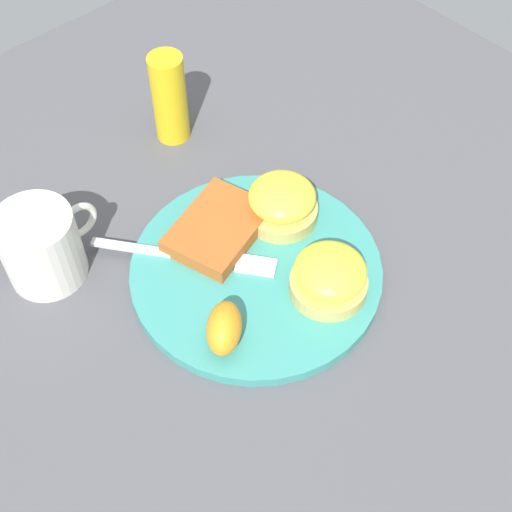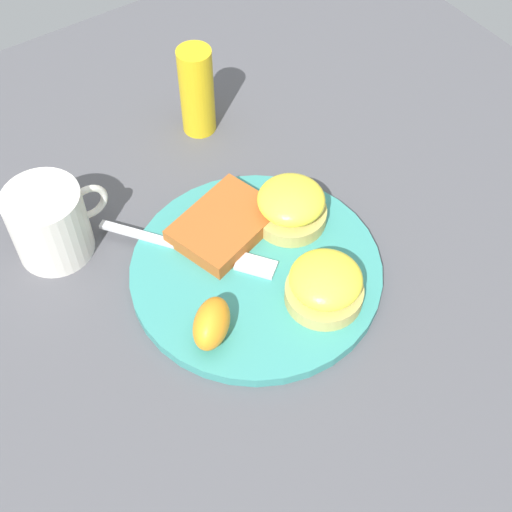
% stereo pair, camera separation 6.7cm
% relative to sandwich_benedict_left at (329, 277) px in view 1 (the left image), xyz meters
% --- Properties ---
extents(ground_plane, '(1.10, 1.10, 0.00)m').
position_rel_sandwich_benedict_left_xyz_m(ground_plane, '(-0.04, 0.08, -0.04)').
color(ground_plane, '#4C4C51').
extents(plate, '(0.28, 0.28, 0.01)m').
position_rel_sandwich_benedict_left_xyz_m(plate, '(-0.04, 0.08, -0.03)').
color(plate, teal).
rests_on(plate, ground_plane).
extents(sandwich_benedict_left, '(0.08, 0.08, 0.05)m').
position_rel_sandwich_benedict_left_xyz_m(sandwich_benedict_left, '(0.00, 0.00, 0.00)').
color(sandwich_benedict_left, tan).
rests_on(sandwich_benedict_left, plate).
extents(sandwich_benedict_right, '(0.08, 0.08, 0.05)m').
position_rel_sandwich_benedict_left_xyz_m(sandwich_benedict_right, '(0.03, 0.11, 0.00)').
color(sandwich_benedict_right, tan).
rests_on(sandwich_benedict_right, plate).
extents(hashbrown_patty, '(0.14, 0.11, 0.02)m').
position_rel_sandwich_benedict_left_xyz_m(hashbrown_patty, '(-0.04, 0.14, -0.02)').
color(hashbrown_patty, '#A75421').
rests_on(hashbrown_patty, plate).
extents(orange_wedge, '(0.07, 0.07, 0.04)m').
position_rel_sandwich_benedict_left_xyz_m(orange_wedge, '(-0.12, 0.03, -0.00)').
color(orange_wedge, orange).
rests_on(orange_wedge, plate).
extents(fork, '(0.14, 0.18, 0.00)m').
position_rel_sandwich_benedict_left_xyz_m(fork, '(-0.08, 0.13, -0.02)').
color(fork, silver).
rests_on(fork, plate).
extents(cup, '(0.12, 0.09, 0.09)m').
position_rel_sandwich_benedict_left_xyz_m(cup, '(-0.21, 0.24, 0.01)').
color(cup, silver).
rests_on(cup, ground_plane).
extents(condiment_bottle, '(0.04, 0.04, 0.12)m').
position_rel_sandwich_benedict_left_xyz_m(condiment_bottle, '(0.04, 0.32, 0.02)').
color(condiment_bottle, gold).
rests_on(condiment_bottle, ground_plane).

